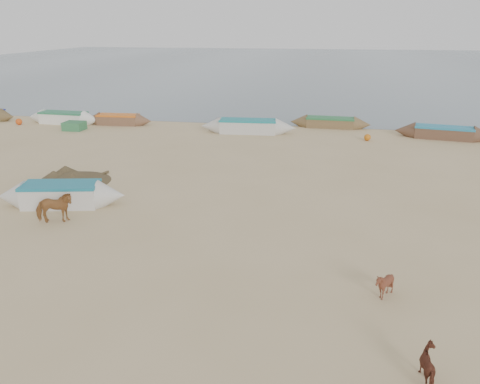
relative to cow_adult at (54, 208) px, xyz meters
name	(u,v)px	position (x,y,z in m)	size (l,w,h in m)	color
ground	(218,262)	(6.92, -1.98, -0.61)	(140.00, 140.00, 0.00)	tan
sea	(313,64)	(6.92, 80.02, -0.60)	(160.00, 160.00, 0.00)	slate
cow_adult	(54,208)	(0.00, 0.00, 0.00)	(0.66, 1.45, 1.22)	#955F30
calf_front	(384,285)	(12.01, -3.18, -0.21)	(0.66, 0.74, 0.81)	#5E2D1D
calf_right	(432,367)	(12.68, -6.41, -0.22)	(0.77, 0.66, 0.78)	brown
near_canoe	(61,195)	(-0.72, 1.71, -0.12)	(5.32, 1.32, 0.98)	beige
debris_pile	(74,176)	(-1.83, 4.74, -0.34)	(3.47, 3.47, 0.54)	brown
waterline_canoes	(273,125)	(6.38, 18.13, -0.19)	(53.32, 4.61, 0.97)	brown
beach_clutter	(351,132)	(11.86, 17.51, -0.31)	(44.56, 4.47, 0.64)	#316E43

